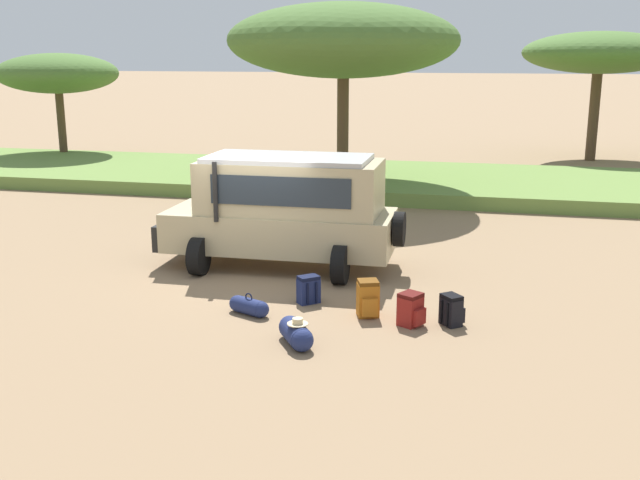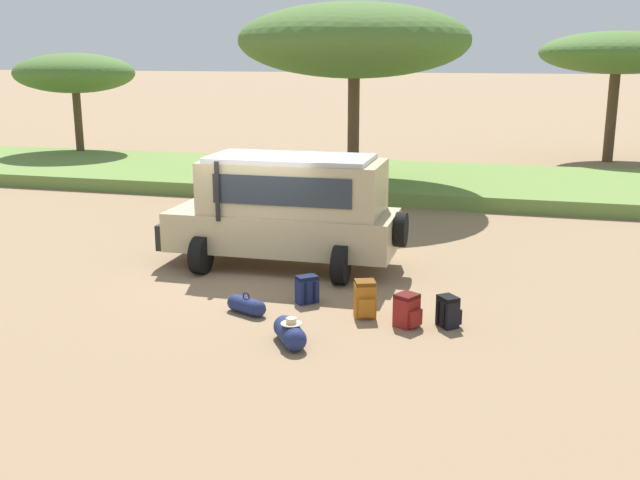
# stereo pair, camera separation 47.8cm
# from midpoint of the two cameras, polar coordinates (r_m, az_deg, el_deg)

# --- Properties ---
(ground_plane) EXTENTS (320.00, 320.00, 0.00)m
(ground_plane) POSITION_cam_midpoint_polar(r_m,az_deg,el_deg) (16.03, -3.86, -2.49)
(ground_plane) COLOR #8C7051
(grass_bank) EXTENTS (120.00, 7.00, 0.44)m
(grass_bank) POSITION_cam_midpoint_polar(r_m,az_deg,el_deg) (26.44, 3.95, 4.61)
(grass_bank) COLOR olive
(grass_bank) RESTS_ON ground_plane
(safari_vehicle) EXTENTS (5.37, 2.79, 2.44)m
(safari_vehicle) POSITION_cam_midpoint_polar(r_m,az_deg,el_deg) (16.16, -1.66, 2.41)
(safari_vehicle) COLOR tan
(safari_vehicle) RESTS_ON ground_plane
(backpack_beside_front_wheel) EXTENTS (0.51, 0.48, 0.58)m
(backpack_beside_front_wheel) POSITION_cam_midpoint_polar(r_m,az_deg,el_deg) (12.95, 7.71, -5.36)
(backpack_beside_front_wheel) COLOR maroon
(backpack_beside_front_wheel) RESTS_ON ground_plane
(backpack_cluster_center) EXTENTS (0.46, 0.46, 0.55)m
(backpack_cluster_center) POSITION_cam_midpoint_polar(r_m,az_deg,el_deg) (13.06, 10.79, -5.40)
(backpack_cluster_center) COLOR black
(backpack_cluster_center) RESTS_ON ground_plane
(backpack_near_rear_wheel) EXTENTS (0.47, 0.47, 0.53)m
(backpack_near_rear_wheel) POSITION_cam_midpoint_polar(r_m,az_deg,el_deg) (14.02, -0.04, -3.81)
(backpack_near_rear_wheel) COLOR navy
(backpack_near_rear_wheel) RESTS_ON ground_plane
(backpack_outermost) EXTENTS (0.46, 0.49, 0.66)m
(backpack_outermost) POSITION_cam_midpoint_polar(r_m,az_deg,el_deg) (13.32, 4.48, -4.53)
(backpack_outermost) COLOR #B26619
(backpack_outermost) RESTS_ON ground_plane
(duffel_bag_low_black_case) EXTENTS (0.71, 0.90, 0.48)m
(duffel_bag_low_black_case) POSITION_cam_midpoint_polar(r_m,az_deg,el_deg) (12.11, -1.18, -7.08)
(duffel_bag_low_black_case) COLOR navy
(duffel_bag_low_black_case) RESTS_ON ground_plane
(duffel_bag_soft_canvas) EXTENTS (0.81, 0.52, 0.40)m
(duffel_bag_soft_canvas) POSITION_cam_midpoint_polar(r_m,az_deg,el_deg) (13.53, -4.62, -5.00)
(duffel_bag_soft_canvas) COLOR navy
(duffel_bag_soft_canvas) RESTS_ON ground_plane
(acacia_tree_far_left) EXTENTS (5.06, 4.80, 4.54)m
(acacia_tree_far_left) POSITION_cam_midpoint_polar(r_m,az_deg,el_deg) (33.84, -17.81, 11.98)
(acacia_tree_far_left) COLOR brown
(acacia_tree_far_left) RESTS_ON ground_plane
(acacia_tree_left_mid) EXTENTS (7.33, 7.49, 6.11)m
(acacia_tree_left_mid) POSITION_cam_midpoint_polar(r_m,az_deg,el_deg) (24.45, 3.21, 14.91)
(acacia_tree_left_mid) COLOR brown
(acacia_tree_left_mid) RESTS_ON ground_plane
(acacia_tree_centre_back) EXTENTS (6.35, 6.57, 5.44)m
(acacia_tree_centre_back) POSITION_cam_midpoint_polar(r_m,az_deg,el_deg) (34.41, 22.09, 13.06)
(acacia_tree_centre_back) COLOR brown
(acacia_tree_centre_back) RESTS_ON ground_plane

